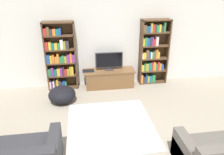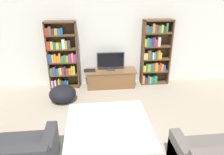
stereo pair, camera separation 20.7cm
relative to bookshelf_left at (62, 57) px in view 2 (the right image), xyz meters
name	(u,v)px [view 2 (the right image)]	position (x,y,z in m)	size (l,w,h in m)	color
wall_back	(106,41)	(1.28, 0.18, 0.38)	(8.80, 0.06, 2.60)	silver
bookshelf_left	(62,57)	(0.00, 0.00, 0.00)	(0.83, 0.30, 1.91)	#513823
bookshelf_right	(154,53)	(2.66, 0.00, 0.02)	(0.83, 0.30, 1.91)	#513823
tv_stand	(111,78)	(1.37, -0.14, -0.67)	(1.46, 0.51, 0.51)	brown
television	(111,61)	(1.37, -0.10, -0.14)	(0.79, 0.16, 0.52)	#2D2D33
laptop	(90,71)	(0.76, -0.13, -0.40)	(0.33, 0.21, 0.03)	#28282D
area_rug	(109,125)	(1.13, -2.05, -0.92)	(1.82, 1.92, 0.02)	#B2B7C1
beanbag_ottoman	(63,94)	(0.05, -0.87, -0.72)	(0.69, 0.69, 0.42)	black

